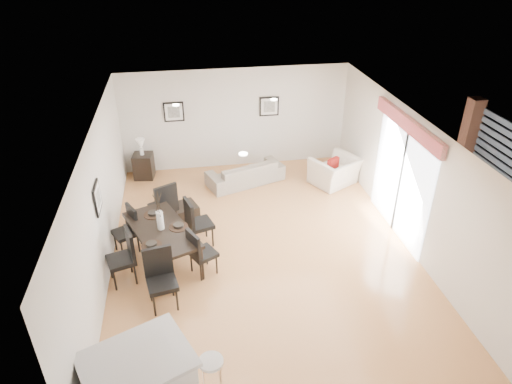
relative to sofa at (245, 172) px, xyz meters
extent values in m
plane|color=tan|center=(-0.09, -2.91, -0.29)|extent=(8.00, 8.00, 0.00)
cube|color=silver|center=(-0.09, 1.09, 1.06)|extent=(6.00, 0.04, 2.70)
cube|color=silver|center=(-0.09, -6.91, 1.06)|extent=(6.00, 0.04, 2.70)
cube|color=silver|center=(-3.09, -2.91, 1.06)|extent=(0.04, 8.00, 2.70)
cube|color=silver|center=(2.91, -2.91, 1.06)|extent=(0.04, 8.00, 2.70)
cube|color=white|center=(-0.09, -2.91, 2.41)|extent=(6.00, 8.00, 0.02)
imported|color=gray|center=(0.00, 0.00, 0.00)|extent=(2.12, 1.38, 0.58)
imported|color=beige|center=(2.25, -0.43, 0.07)|extent=(1.43, 1.37, 0.72)
imported|color=#39632A|center=(5.59, -2.09, 0.07)|extent=(0.50, 0.50, 0.72)
cube|color=black|center=(-2.05, -2.96, 0.46)|extent=(1.57, 2.08, 0.06)
cylinder|color=black|center=(-2.10, -3.92, 0.07)|extent=(0.07, 0.07, 0.72)
cylinder|color=black|center=(-2.76, -2.30, 0.07)|extent=(0.07, 0.07, 0.72)
cylinder|color=black|center=(-1.35, -3.61, 0.07)|extent=(0.07, 0.07, 0.72)
cylinder|color=black|center=(-2.01, -2.00, 0.07)|extent=(0.07, 0.07, 0.72)
cube|color=black|center=(-2.80, -3.43, 0.19)|extent=(0.60, 0.60, 0.08)
cube|color=black|center=(-2.60, -3.37, 0.50)|extent=(0.20, 0.48, 0.58)
cylinder|color=black|center=(-3.04, -3.30, -0.07)|extent=(0.04, 0.04, 0.44)
cylinder|color=black|center=(-2.68, -3.19, -0.07)|extent=(0.04, 0.04, 0.44)
cylinder|color=black|center=(-2.93, -3.66, -0.07)|extent=(0.04, 0.04, 0.44)
cylinder|color=black|center=(-2.57, -3.55, -0.07)|extent=(0.04, 0.04, 0.44)
cube|color=black|center=(-2.80, -2.49, 0.16)|extent=(0.60, 0.60, 0.08)
cube|color=black|center=(-2.63, -2.40, 0.43)|extent=(0.26, 0.42, 0.53)
cylinder|color=black|center=(-3.04, -2.42, -0.09)|extent=(0.03, 0.03, 0.40)
cylinder|color=black|center=(-2.73, -2.26, -0.09)|extent=(0.03, 0.03, 0.40)
cylinder|color=black|center=(-2.88, -2.73, -0.09)|extent=(0.03, 0.03, 0.40)
cylinder|color=black|center=(-2.57, -2.57, -0.09)|extent=(0.03, 0.03, 0.40)
cube|color=black|center=(-1.31, -3.43, 0.16)|extent=(0.60, 0.60, 0.08)
cube|color=black|center=(-1.48, -3.52, 0.43)|extent=(0.26, 0.42, 0.53)
cylinder|color=black|center=(-1.07, -3.50, -0.09)|extent=(0.03, 0.03, 0.40)
cylinder|color=black|center=(-1.38, -3.66, -0.09)|extent=(0.03, 0.03, 0.40)
cylinder|color=black|center=(-1.23, -3.19, -0.09)|extent=(0.03, 0.03, 0.40)
cylinder|color=black|center=(-1.54, -3.35, -0.09)|extent=(0.03, 0.03, 0.40)
cube|color=black|center=(-1.31, -2.49, 0.20)|extent=(0.60, 0.60, 0.08)
cube|color=black|center=(-1.51, -2.55, 0.50)|extent=(0.20, 0.48, 0.58)
cylinder|color=black|center=(-1.07, -2.62, -0.07)|extent=(0.04, 0.04, 0.44)
cylinder|color=black|center=(-1.43, -2.73, -0.07)|extent=(0.04, 0.04, 0.44)
cylinder|color=black|center=(-1.18, -2.26, -0.07)|extent=(0.04, 0.04, 0.44)
cylinder|color=black|center=(-1.54, -2.36, -0.07)|extent=(0.04, 0.04, 0.44)
cube|color=black|center=(-2.05, -4.21, 0.21)|extent=(0.58, 0.58, 0.09)
cube|color=black|center=(-2.10, -3.99, 0.52)|extent=(0.50, 0.16, 0.59)
cylinder|color=black|center=(-2.21, -4.43, -0.06)|extent=(0.04, 0.04, 0.45)
cylinder|color=black|center=(-2.28, -4.05, -0.06)|extent=(0.04, 0.04, 0.45)
cylinder|color=black|center=(-1.83, -4.36, -0.06)|extent=(0.04, 0.04, 0.45)
cylinder|color=black|center=(-1.90, -3.98, -0.06)|extent=(0.04, 0.04, 0.45)
cube|color=black|center=(-2.05, -1.71, 0.22)|extent=(0.68, 0.68, 0.09)
cube|color=black|center=(-1.95, -1.91, 0.54)|extent=(0.48, 0.29, 0.61)
cylinder|color=black|center=(-1.97, -1.45, -0.06)|extent=(0.04, 0.04, 0.46)
cylinder|color=black|center=(-1.79, -1.80, -0.06)|extent=(0.04, 0.04, 0.46)
cylinder|color=black|center=(-2.32, -1.62, -0.06)|extent=(0.04, 0.04, 0.46)
cylinder|color=black|center=(-2.14, -1.98, -0.06)|extent=(0.04, 0.04, 0.46)
cylinder|color=white|center=(-2.05, -2.96, 0.68)|extent=(0.13, 0.13, 0.38)
cylinder|color=black|center=(-1.73, -2.96, 0.50)|extent=(0.37, 0.37, 0.01)
cylinder|color=black|center=(-1.73, -2.96, 0.53)|extent=(0.20, 0.20, 0.05)
cylinder|color=black|center=(-2.22, -2.44, 0.50)|extent=(0.37, 0.37, 0.01)
cylinder|color=black|center=(-2.22, -2.44, 0.53)|extent=(0.20, 0.20, 0.05)
cylinder|color=black|center=(-2.22, -3.48, 0.50)|extent=(0.37, 0.37, 0.01)
cylinder|color=black|center=(-2.22, -3.48, 0.53)|extent=(0.20, 0.20, 0.05)
cube|color=black|center=(-1.77, -1.54, -0.11)|extent=(1.02, 0.80, 0.36)
cube|color=black|center=(-2.59, 0.74, 0.04)|extent=(0.55, 0.55, 0.66)
cylinder|color=white|center=(-2.59, 0.74, 0.46)|extent=(0.10, 0.10, 0.19)
cone|color=silver|center=(-2.59, 0.74, 0.68)|extent=(0.23, 0.23, 0.25)
cube|color=maroon|center=(2.15, -0.53, 0.30)|extent=(0.36, 0.30, 0.36)
cube|color=#B6B6B8|center=(-2.32, -6.14, 0.64)|extent=(1.67, 1.51, 0.06)
cylinder|color=silver|center=(-1.37, -6.14, 0.42)|extent=(0.34, 0.34, 0.05)
cylinder|color=silver|center=(-1.26, -6.03, 0.07)|extent=(0.02, 0.02, 0.71)
cylinder|color=silver|center=(-1.49, -6.03, 0.07)|extent=(0.02, 0.02, 0.71)
cube|color=black|center=(-1.69, 1.06, 1.36)|extent=(0.52, 0.03, 0.52)
cube|color=white|center=(-1.69, 1.06, 1.36)|extent=(0.44, 0.04, 0.44)
cube|color=#51514C|center=(-1.69, 1.06, 1.36)|extent=(0.30, 0.04, 0.30)
cube|color=black|center=(0.81, 1.06, 1.36)|extent=(0.52, 0.03, 0.52)
cube|color=white|center=(0.81, 1.06, 1.36)|extent=(0.44, 0.04, 0.44)
cube|color=#51514C|center=(0.81, 1.06, 1.36)|extent=(0.30, 0.04, 0.30)
cube|color=black|center=(-3.06, -3.11, 1.36)|extent=(0.03, 0.52, 0.52)
cube|color=white|center=(-3.06, -3.11, 1.36)|extent=(0.04, 0.44, 0.44)
cube|color=#51514C|center=(-3.06, -3.11, 1.36)|extent=(0.04, 0.30, 0.30)
cube|color=white|center=(2.89, -2.61, 0.84)|extent=(0.02, 2.40, 2.25)
cube|color=black|center=(2.87, -2.61, 0.84)|extent=(0.03, 0.05, 2.25)
cube|color=black|center=(2.87, -2.61, 1.98)|extent=(0.03, 2.50, 0.05)
cube|color=maroon|center=(2.83, -2.61, 2.14)|extent=(0.10, 2.70, 0.28)
plane|color=gray|center=(4.91, -2.61, -0.29)|extent=(6.00, 6.00, 0.00)
cube|color=brown|center=(5.96, -0.21, 0.71)|extent=(0.35, 0.35, 2.00)
camera|label=1|loc=(-1.47, -10.32, 5.41)|focal=32.00mm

